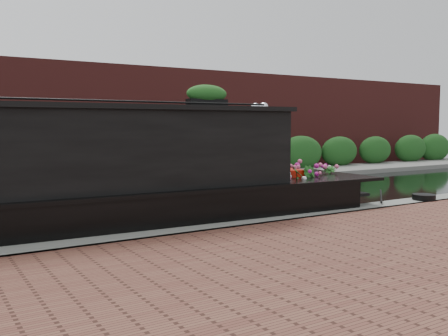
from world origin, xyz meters
TOP-DOWN VIEW (x-y plane):
  - ground at (0.00, 0.00)m, footprint 80.00×80.00m
  - near_bank_coping at (0.00, -3.30)m, footprint 40.00×0.60m
  - near_bank_pavers at (0.00, -7.00)m, footprint 40.00×7.00m
  - far_bank_path at (0.00, 4.20)m, footprint 40.00×2.40m
  - far_hedge at (0.00, 5.10)m, footprint 40.00×1.10m
  - far_brick_wall at (0.00, 7.20)m, footprint 40.00×1.00m
  - narrowboat at (-2.52, -2.00)m, footprint 12.21×2.68m
  - rope_fender at (3.94, -2.00)m, footprint 0.36×0.39m
  - coiled_mooring_rope at (5.11, -3.35)m, footprint 0.49×0.49m

SIDE VIEW (x-z plane):
  - ground at x=0.00m, z-range 0.00..0.00m
  - near_bank_coping at x=0.00m, z-range -0.25..0.25m
  - near_bank_pavers at x=0.00m, z-range -0.25..0.25m
  - far_bank_path at x=0.00m, z-range -0.17..0.17m
  - far_hedge at x=0.00m, z-range -1.40..1.40m
  - far_brick_wall at x=0.00m, z-range -4.00..4.00m
  - rope_fender at x=3.94m, z-range 0.00..0.36m
  - coiled_mooring_rope at x=5.11m, z-range 0.25..0.37m
  - narrowboat at x=-2.52m, z-range -0.58..2.27m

